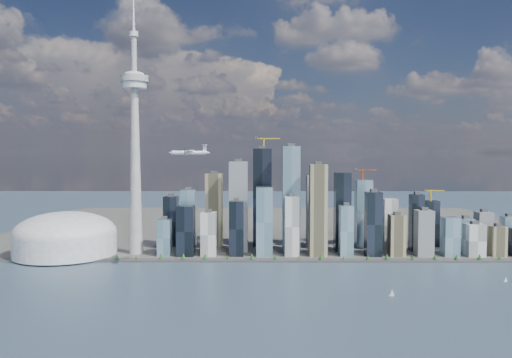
{
  "coord_description": "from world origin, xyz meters",
  "views": [
    {
      "loc": [
        -51.04,
        -692.1,
        207.16
      ],
      "look_at": [
        -56.45,
        260.0,
        157.26
      ],
      "focal_mm": 35.0,
      "sensor_mm": 36.0,
      "label": 1
    }
  ],
  "objects_px": {
    "airplane": "(189,152)",
    "sailboat_east": "(506,280)",
    "needle_tower": "(135,139)",
    "dome_stadium": "(66,236)",
    "sailboat_west": "(392,294)"
  },
  "relations": [
    {
      "from": "airplane",
      "to": "sailboat_west",
      "type": "distance_m",
      "value": 393.69
    },
    {
      "from": "airplane",
      "to": "sailboat_east",
      "type": "xyz_separation_m",
      "value": [
        515.34,
        -47.43,
        -205.75
      ]
    },
    {
      "from": "airplane",
      "to": "sailboat_east",
      "type": "bearing_deg",
      "value": -27.27
    },
    {
      "from": "sailboat_west",
      "to": "sailboat_east",
      "type": "bearing_deg",
      "value": 32.63
    },
    {
      "from": "sailboat_east",
      "to": "dome_stadium",
      "type": "bearing_deg",
      "value": 159.91
    },
    {
      "from": "needle_tower",
      "to": "airplane",
      "type": "xyz_separation_m",
      "value": [
        131.48,
        -159.78,
        -27.26
      ]
    },
    {
      "from": "dome_stadium",
      "to": "needle_tower",
      "type": "bearing_deg",
      "value": 4.09
    },
    {
      "from": "dome_stadium",
      "to": "sailboat_east",
      "type": "distance_m",
      "value": 811.98
    },
    {
      "from": "needle_tower",
      "to": "sailboat_west",
      "type": "distance_m",
      "value": 576.62
    },
    {
      "from": "needle_tower",
      "to": "airplane",
      "type": "relative_size",
      "value": 8.04
    },
    {
      "from": "sailboat_east",
      "to": "needle_tower",
      "type": "bearing_deg",
      "value": 156.22
    },
    {
      "from": "sailboat_west",
      "to": "dome_stadium",
      "type": "bearing_deg",
      "value": 165.41
    },
    {
      "from": "dome_stadium",
      "to": "sailboat_west",
      "type": "xyz_separation_m",
      "value": [
        581.84,
        -278.53,
        -36.02
      ]
    },
    {
      "from": "needle_tower",
      "to": "airplane",
      "type": "distance_m",
      "value": 208.71
    },
    {
      "from": "needle_tower",
      "to": "sailboat_east",
      "type": "bearing_deg",
      "value": -17.76
    }
  ]
}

